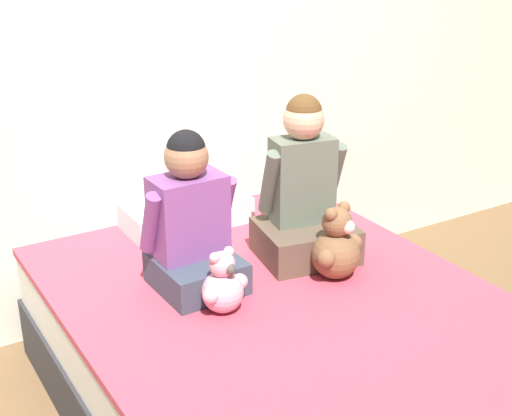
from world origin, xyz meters
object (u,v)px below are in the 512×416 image
teddy_bear_held_by_right_child (336,247)px  pillow_at_headboard (187,213)px  child_on_left (191,223)px  child_on_right (304,196)px  bed (292,368)px  teddy_bear_held_by_left_child (223,286)px

teddy_bear_held_by_right_child → pillow_at_headboard: 0.77m
child_on_left → child_on_right: (0.48, -0.01, 0.00)m
bed → teddy_bear_held_by_left_child: teddy_bear_held_by_left_child is taller
teddy_bear_held_by_right_child → pillow_at_headboard: bearing=91.9°
child_on_right → pillow_at_headboard: 0.60m
child_on_left → teddy_bear_held_by_right_child: (0.48, -0.22, -0.12)m
pillow_at_headboard → child_on_left: bearing=-113.8°
bed → child_on_right: 0.65m
child_on_right → teddy_bear_held_by_left_child: (-0.48, -0.22, -0.15)m
bed → teddy_bear_held_by_right_child: (0.26, 0.11, 0.37)m
bed → child_on_left: bearing=123.6°
teddy_bear_held_by_right_child → child_on_right: bearing=71.2°
teddy_bear_held_by_left_child → bed: bearing=-41.1°
child_on_right → teddy_bear_held_by_right_child: child_on_right is taller
child_on_left → teddy_bear_held_by_right_child: child_on_left is taller
child_on_left → pillow_at_headboard: 0.57m
teddy_bear_held_by_right_child → pillow_at_headboard: (-0.26, 0.72, -0.07)m
child_on_right → child_on_left: bearing=-170.5°
teddy_bear_held_by_left_child → child_on_right: bearing=9.3°
child_on_left → teddy_bear_held_by_right_child: size_ratio=2.01×
bed → teddy_bear_held_by_left_child: bearing=154.3°
child_on_right → pillow_at_headboard: child_on_right is taller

